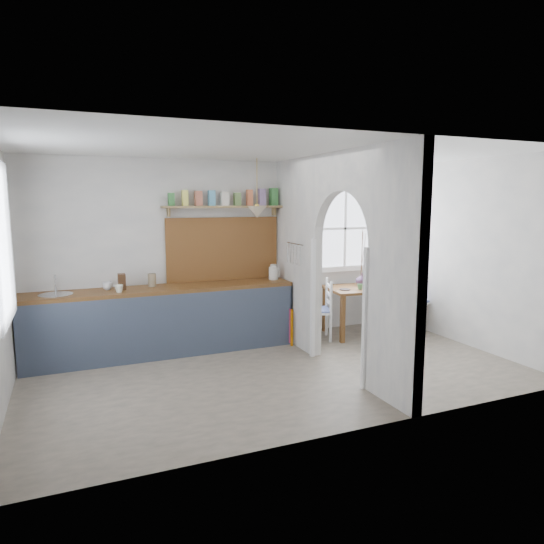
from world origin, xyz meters
name	(u,v)px	position (x,y,z in m)	size (l,w,h in m)	color
floor	(281,373)	(0.00, 0.00, 0.00)	(5.80, 3.20, 0.01)	gray
ceiling	(281,149)	(0.00, 0.00, 2.60)	(5.80, 3.20, 0.01)	silver
walls	(281,265)	(0.00, 0.00, 1.30)	(5.81, 3.21, 2.60)	silver
partition	(332,249)	(0.70, 0.06, 1.45)	(0.12, 3.20, 2.60)	silver
nook_window	(345,228)	(1.80, 1.56, 1.60)	(1.76, 0.10, 1.30)	white
counter	(164,320)	(-1.13, 1.33, 0.46)	(3.50, 0.60, 0.90)	brown
sink	(56,295)	(-2.43, 1.30, 0.89)	(0.40, 0.40, 0.02)	#B8BABE
backsplash	(223,249)	(-0.20, 1.58, 1.35)	(1.65, 0.03, 0.90)	brown
shelf	(225,203)	(-0.20, 1.49, 2.01)	(1.75, 0.20, 0.21)	#95784A
pendant_lamp	(257,212)	(0.15, 1.15, 1.88)	(0.26, 0.26, 0.16)	beige
utensil_rail	(295,244)	(0.61, 0.90, 1.45)	(0.02, 0.02, 0.50)	#B8BABE
dining_table	(365,311)	(1.88, 1.06, 0.37)	(1.17, 0.78, 0.73)	brown
chair_left	(316,310)	(1.06, 1.11, 0.44)	(0.41, 0.41, 0.89)	white
chair_right	(415,300)	(2.75, 0.97, 0.48)	(0.44, 0.44, 0.96)	white
kettle	(274,272)	(0.47, 1.33, 1.01)	(0.18, 0.15, 0.22)	silver
mug_a	(119,289)	(-1.70, 1.15, 0.95)	(0.10, 0.10, 0.10)	white
mug_b	(108,286)	(-1.82, 1.40, 0.95)	(0.13, 0.13, 0.10)	silver
knife_block	(122,282)	(-1.65, 1.34, 1.00)	(0.09, 0.13, 0.21)	#462C1C
jar	(152,280)	(-1.25, 1.41, 0.99)	(0.11, 0.11, 0.17)	#7A694E
towel_magenta	(290,326)	(0.58, 0.99, 0.28)	(0.02, 0.03, 0.50)	#B22D6A
towel_orange	(292,329)	(0.58, 0.93, 0.25)	(0.02, 0.03, 0.55)	#D46E01
bowl	(388,284)	(2.26, 1.01, 0.77)	(0.29, 0.29, 0.07)	white
table_cup	(360,287)	(1.69, 0.93, 0.77)	(0.09, 0.09, 0.08)	#4F8953
plate	(345,289)	(1.47, 0.98, 0.74)	(0.16, 0.16, 0.01)	black
vase	(362,279)	(1.92, 1.23, 0.83)	(0.18, 0.18, 0.19)	#4A3152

